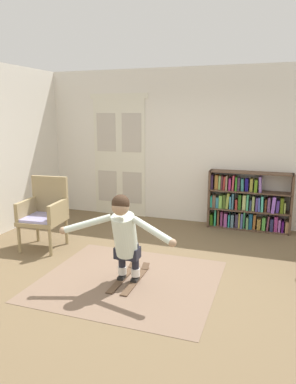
% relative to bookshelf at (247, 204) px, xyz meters
% --- Properties ---
extents(ground_plane, '(7.20, 7.20, 0.00)m').
position_rel_bookshelf_xyz_m(ground_plane, '(-1.05, -2.39, -0.47)').
color(ground_plane, brown).
extents(back_wall, '(6.00, 0.10, 2.90)m').
position_rel_bookshelf_xyz_m(back_wall, '(-1.05, 0.21, 0.98)').
color(back_wall, silver).
rests_on(back_wall, ground).
extents(double_door, '(1.22, 0.05, 2.45)m').
position_rel_bookshelf_xyz_m(double_door, '(-2.55, 0.15, 0.76)').
color(double_door, silver).
rests_on(double_door, ground).
extents(rug, '(2.18, 1.95, 0.01)m').
position_rel_bookshelf_xyz_m(rug, '(-1.21, -2.66, -0.47)').
color(rug, '#765E4C').
rests_on(rug, ground).
extents(bookshelf, '(1.46, 0.30, 1.05)m').
position_rel_bookshelf_xyz_m(bookshelf, '(0.00, 0.00, 0.00)').
color(bookshelf, brown).
rests_on(bookshelf, ground).
extents(wicker_chair, '(0.65, 0.65, 1.10)m').
position_rel_bookshelf_xyz_m(wicker_chair, '(-2.90, -1.97, 0.11)').
color(wicker_chair, '#98845B').
rests_on(wicker_chair, ground).
extents(skis_pair, '(0.29, 0.86, 0.07)m').
position_rel_bookshelf_xyz_m(skis_pair, '(-1.21, -2.62, -0.45)').
color(skis_pair, brown).
rests_on(skis_pair, rug).
extents(person_skier, '(1.42, 0.56, 1.09)m').
position_rel_bookshelf_xyz_m(person_skier, '(-1.21, -2.79, 0.19)').
color(person_skier, white).
rests_on(person_skier, skis_pair).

